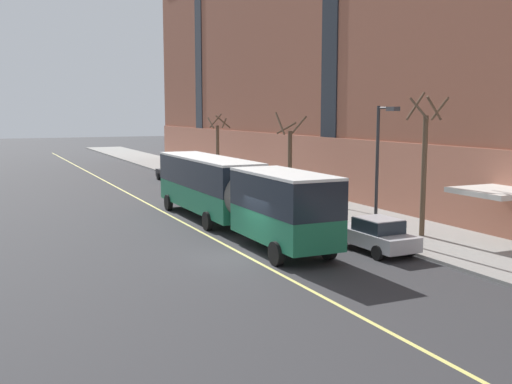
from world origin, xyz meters
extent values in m
plane|color=#303033|center=(0.00, 0.00, 0.00)|extent=(260.00, 260.00, 0.00)
cube|color=gray|center=(9.85, 3.00, 0.07)|extent=(6.00, 160.00, 0.15)
cube|color=#B67058|center=(12.78, 0.00, 2.20)|extent=(0.14, 110.00, 4.40)
cube|color=silver|center=(11.25, -3.31, 2.60)|extent=(3.20, 3.40, 0.24)
cube|color=#1E232B|center=(12.80, 13.75, 12.65)|extent=(0.10, 2.00, 17.48)
cube|color=#1E232B|center=(12.80, 41.25, 12.65)|extent=(0.10, 2.00, 17.48)
cube|color=#1E704C|center=(1.95, 9.41, 1.27)|extent=(2.49, 11.04, 1.29)
cube|color=black|center=(1.95, 9.41, 2.70)|extent=(2.50, 11.04, 1.58)
cube|color=white|center=(1.95, 9.41, 3.55)|extent=(2.51, 11.04, 0.12)
cube|color=#19232D|center=(1.96, 14.96, 2.54)|extent=(2.26, 0.09, 1.18)
cube|color=orange|center=(1.96, 14.97, 3.31)|extent=(1.72, 0.06, 0.28)
cube|color=black|center=(1.96, 14.98, 0.72)|extent=(2.41, 0.13, 0.24)
cube|color=white|center=(1.10, 14.98, 0.97)|extent=(0.28, 0.06, 0.18)
cube|color=white|center=(2.82, 14.98, 0.97)|extent=(0.28, 0.06, 0.18)
cylinder|color=#595651|center=(1.93, 3.40, 2.05)|extent=(2.34, 1.01, 2.34)
cube|color=#1E704C|center=(1.92, -0.23, 1.27)|extent=(2.48, 6.26, 1.29)
cube|color=black|center=(1.92, -0.23, 2.70)|extent=(2.49, 6.26, 1.58)
cube|color=white|center=(1.92, -0.23, 3.55)|extent=(2.50, 6.26, 0.12)
cylinder|color=black|center=(0.73, 13.28, 0.50)|extent=(0.30, 1.00, 1.00)
cylinder|color=black|center=(3.19, 13.27, 0.50)|extent=(0.30, 1.00, 1.00)
cylinder|color=black|center=(0.71, 6.11, 0.50)|extent=(0.30, 1.00, 1.00)
cylinder|color=black|center=(3.17, 6.10, 0.50)|extent=(0.30, 1.00, 1.00)
cylinder|color=black|center=(0.69, -1.95, 0.50)|extent=(0.30, 1.00, 1.00)
cylinder|color=black|center=(3.15, -1.96, 0.50)|extent=(0.30, 1.00, 1.00)
cube|color=black|center=(5.80, 28.86, 0.64)|extent=(1.89, 4.74, 0.64)
cube|color=#232D38|center=(5.80, 28.62, 1.24)|extent=(1.63, 2.15, 0.56)
cube|color=black|center=(5.80, 28.62, 1.54)|extent=(1.59, 2.05, 0.04)
cylinder|color=black|center=(4.89, 30.30, 0.32)|extent=(0.23, 0.64, 0.64)
cylinder|color=black|center=(6.66, 30.33, 0.32)|extent=(0.23, 0.64, 0.64)
cylinder|color=black|center=(4.94, 27.38, 0.32)|extent=(0.23, 0.64, 0.64)
cylinder|color=black|center=(6.71, 27.41, 0.32)|extent=(0.23, 0.64, 0.64)
cube|color=#B7B7BC|center=(5.78, -1.63, 0.64)|extent=(1.83, 4.30, 0.64)
cube|color=#232D38|center=(5.78, -1.84, 1.24)|extent=(1.58, 1.95, 0.56)
cube|color=#B7B7BC|center=(5.78, -1.84, 1.54)|extent=(1.54, 1.86, 0.04)
cylinder|color=black|center=(4.90, -0.32, 0.32)|extent=(0.23, 0.64, 0.64)
cylinder|color=black|center=(6.61, -0.29, 0.32)|extent=(0.23, 0.64, 0.64)
cylinder|color=black|center=(4.95, -2.97, 0.32)|extent=(0.23, 0.64, 0.64)
cylinder|color=black|center=(6.66, -2.93, 0.32)|extent=(0.23, 0.64, 0.64)
cube|color=#B7B7BC|center=(5.56, 19.05, 0.64)|extent=(1.87, 4.36, 0.64)
cube|color=#232D38|center=(5.55, 18.84, 1.24)|extent=(1.58, 1.99, 0.56)
cube|color=#B7B7BC|center=(5.55, 18.84, 1.54)|extent=(1.54, 1.90, 0.04)
cylinder|color=black|center=(4.77, 20.42, 0.32)|extent=(0.24, 0.65, 0.64)
cylinder|color=black|center=(6.44, 20.35, 0.32)|extent=(0.24, 0.65, 0.64)
cylinder|color=black|center=(4.67, 17.75, 0.32)|extent=(0.24, 0.65, 0.64)
cylinder|color=black|center=(6.34, 17.69, 0.32)|extent=(0.24, 0.65, 0.64)
cube|color=#BCAD89|center=(5.76, 4.63, 0.64)|extent=(1.91, 4.24, 0.64)
cube|color=#232D38|center=(5.77, 4.42, 1.24)|extent=(1.65, 1.92, 0.56)
cube|color=#BCAD89|center=(5.77, 4.42, 1.54)|extent=(1.61, 1.84, 0.04)
cylinder|color=black|center=(4.84, 5.92, 0.32)|extent=(0.23, 0.64, 0.64)
cylinder|color=black|center=(6.64, 5.95, 0.32)|extent=(0.23, 0.64, 0.64)
cylinder|color=black|center=(4.89, 3.31, 0.32)|extent=(0.23, 0.64, 0.64)
cylinder|color=black|center=(6.69, 3.34, 0.32)|extent=(0.23, 0.64, 0.64)
cylinder|color=brown|center=(9.58, -0.27, 3.09)|extent=(0.25, 0.25, 5.89)
cylinder|color=brown|center=(10.28, -0.42, 6.35)|extent=(0.42, 1.50, 1.12)
cylinder|color=brown|center=(9.44, 0.35, 6.48)|extent=(1.34, 0.40, 1.37)
cylinder|color=brown|center=(9.06, -0.38, 6.35)|extent=(0.35, 1.15, 1.10)
cylinder|color=brown|center=(9.63, -0.75, 6.38)|extent=(1.07, 0.23, 1.16)
cylinder|color=brown|center=(9.58, 13.52, 2.53)|extent=(0.29, 0.29, 4.76)
cylinder|color=brown|center=(10.34, 13.65, 5.30)|extent=(0.39, 1.62, 1.27)
cylinder|color=brown|center=(9.67, 14.23, 5.09)|extent=(1.49, 0.32, 0.86)
cylinder|color=brown|center=(8.82, 13.59, 5.43)|extent=(0.26, 1.61, 1.52)
cylinder|color=brown|center=(9.58, 27.31, 2.58)|extent=(0.29, 0.29, 4.86)
cylinder|color=brown|center=(10.20, 27.24, 5.21)|extent=(0.28, 1.32, 0.92)
cylinder|color=brown|center=(9.61, 27.86, 5.41)|extent=(1.19, 0.19, 1.29)
cylinder|color=brown|center=(8.93, 27.29, 5.24)|extent=(0.17, 1.37, 0.98)
cylinder|color=brown|center=(9.80, 26.56, 5.34)|extent=(1.62, 0.59, 1.18)
cylinder|color=#2D2D30|center=(7.45, 0.63, 3.32)|extent=(0.16, 0.16, 6.34)
cylinder|color=#2D2D30|center=(7.45, 0.08, 6.39)|extent=(0.10, 1.10, 0.10)
cube|color=#3D3D3F|center=(7.45, -0.47, 6.34)|extent=(0.36, 0.60, 0.20)
cube|color=#E0D66B|center=(0.24, 3.00, 0.00)|extent=(0.16, 140.00, 0.01)
camera|label=1|loc=(-10.05, -23.08, 6.19)|focal=42.00mm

